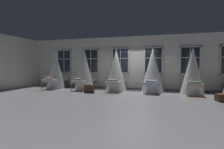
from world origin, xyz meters
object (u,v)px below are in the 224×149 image
cot_fourth (153,71)px  suitcase_dark (89,89)px  cot_second (84,70)px  cot_fifth (193,71)px  cot_first (56,70)px  travel_trunk (224,98)px  cot_third (116,71)px

cot_fourth → suitcase_dark: bearing=112.3°
cot_second → cot_fourth: 4.26m
cot_fifth → suitcase_dark: cot_fifth is taller
cot_second → suitcase_dark: bearing=-142.7°
cot_first → travel_trunk: size_ratio=3.89×
cot_first → cot_second: (2.12, -0.02, 0.06)m
cot_second → cot_fifth: size_ratio=1.04×
cot_fifth → travel_trunk: size_ratio=3.93×
cot_second → travel_trunk: (7.39, -1.76, -1.09)m
cot_fourth → travel_trunk: bearing=-119.7°
cot_fifth → cot_first: bearing=88.4°
cot_third → travel_trunk: (5.28, -1.77, -1.04)m
cot_third → suitcase_dark: (-1.19, -1.28, -0.98)m
cot_first → cot_third: cot_third is taller
cot_fifth → cot_second: bearing=88.6°
cot_fifth → suitcase_dark: (-5.42, -1.31, -0.99)m
cot_third → travel_trunk: bearing=-108.4°
cot_first → suitcase_dark: size_ratio=4.44×
cot_fifth → suitcase_dark: size_ratio=4.48×
cot_second → cot_third: cot_second is taller
cot_second → suitcase_dark: 1.89m
cot_fourth → travel_trunk: (3.14, -1.82, -1.05)m
cot_third → cot_fourth: 2.14m
cot_first → cot_second: size_ratio=0.96×
cot_second → cot_third: bearing=-88.5°
cot_second → travel_trunk: bearing=-102.0°
cot_fourth → suitcase_dark: cot_fourth is taller
cot_second → travel_trunk: size_ratio=4.07×
cot_second → cot_fourth: bearing=-87.8°
cot_second → cot_fifth: 6.35m
cot_third → cot_fifth: (4.23, 0.03, 0.00)m
cot_second → cot_third: (2.12, 0.00, -0.05)m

